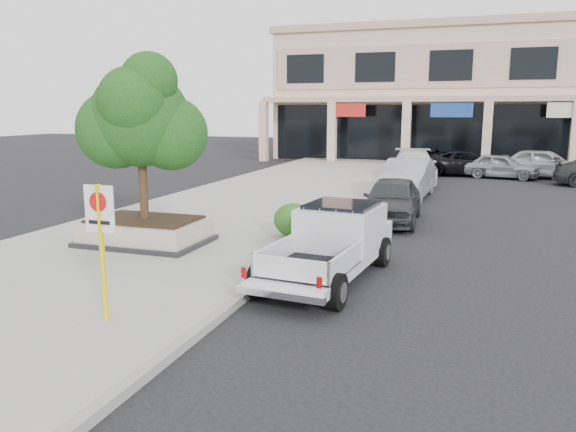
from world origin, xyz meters
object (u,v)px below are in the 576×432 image
object	(u,v)px
planter_tree	(148,118)
lot_car_d	(467,163)
curb_car_a	(392,200)
planter	(146,231)
pickup_truck	(327,245)
lot_car_a	(501,166)
no_parking_sign	(101,234)
lot_car_e	(543,163)
curb_car_b	(407,179)
curb_car_c	(413,166)
curb_car_d	(427,160)

from	to	relation	value
planter_tree	lot_car_d	distance (m)	21.63
curb_car_a	lot_car_d	world-z (taller)	curb_car_a
planter	pickup_truck	size ratio (longest dim) A/B	0.64
lot_car_a	no_parking_sign	bearing A→B (deg)	175.68
planter_tree	no_parking_sign	world-z (taller)	planter_tree
pickup_truck	lot_car_e	xyz separation A→B (m)	(6.26, 21.53, 0.01)
planter_tree	lot_car_e	distance (m)	23.36
curb_car_b	curb_car_c	size ratio (longest dim) A/B	0.89
no_parking_sign	curb_car_d	size ratio (longest dim) A/B	0.45
curb_car_b	curb_car_c	distance (m)	5.47
lot_car_a	curb_car_c	bearing A→B (deg)	137.43
no_parking_sign	curb_car_a	size ratio (longest dim) A/B	0.53
planter	curb_car_a	size ratio (longest dim) A/B	0.74
no_parking_sign	curb_car_b	xyz separation A→B (m)	(3.03, 15.93, -0.83)
curb_car_b	lot_car_a	size ratio (longest dim) A/B	1.26
planter_tree	curb_car_d	size ratio (longest dim) A/B	0.79
no_parking_sign	curb_car_c	distance (m)	21.57
no_parking_sign	curb_car_c	size ratio (longest dim) A/B	0.42
lot_car_d	no_parking_sign	bearing A→B (deg)	160.69
pickup_truck	planter	bearing A→B (deg)	173.16
planter	planter_tree	world-z (taller)	planter_tree
lot_car_d	lot_car_a	bearing A→B (deg)	-121.31
pickup_truck	curb_car_c	distance (m)	17.56
lot_car_d	lot_car_e	distance (m)	3.91
planter_tree	curb_car_d	world-z (taller)	planter_tree
lot_car_d	lot_car_e	size ratio (longest dim) A/B	1.08
curb_car_d	lot_car_d	bearing A→B (deg)	-34.32
curb_car_a	lot_car_e	world-z (taller)	lot_car_e
pickup_truck	curb_car_a	xyz separation A→B (m)	(0.35, 6.88, -0.05)
curb_car_c	lot_car_d	world-z (taller)	curb_car_c
curb_car_a	lot_car_e	bearing A→B (deg)	65.63
planter_tree	curb_car_a	bearing A→B (deg)	45.38
pickup_truck	curb_car_a	world-z (taller)	pickup_truck
planter_tree	lot_car_a	distance (m)	21.62
curb_car_b	curb_car_d	size ratio (longest dim) A/B	0.96
planter	lot_car_d	bearing A→B (deg)	69.39
curb_car_c	lot_car_e	world-z (taller)	curb_car_c
curb_car_c	lot_car_a	xyz separation A→B (m)	(4.28, 3.11, -0.14)
planter	lot_car_a	size ratio (longest dim) A/B	0.82
no_parking_sign	curb_car_d	xyz separation A→B (m)	(2.92, 26.50, -0.93)
planter_tree	curb_car_a	world-z (taller)	planter_tree
pickup_truck	curb_car_b	world-z (taller)	curb_car_b
pickup_truck	curb_car_c	world-z (taller)	curb_car_c
curb_car_d	lot_car_a	bearing A→B (deg)	-32.10
lot_car_a	curb_car_b	bearing A→B (deg)	166.98
no_parking_sign	curb_car_d	distance (m)	26.68
curb_car_a	lot_car_d	distance (m)	14.69
curb_car_a	curb_car_c	distance (m)	10.69
pickup_truck	lot_car_d	bearing A→B (deg)	89.32
planter_tree	lot_car_a	size ratio (longest dim) A/B	1.03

